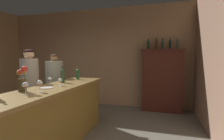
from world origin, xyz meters
The scene contains 18 objects.
wall_back centered at (0.00, 2.98, 1.49)m, with size 5.98×0.12×2.98m, color tan.
bar_counter centered at (0.40, 0.28, 0.50)m, with size 0.67×2.54×1.00m.
display_cabinet centered at (2.09, 2.70, 0.89)m, with size 1.14×0.36×1.70m.
wine_bottle_pinot centered at (0.32, 1.23, 1.12)m, with size 0.07×0.07×0.27m.
wine_bottle_riesling centered at (0.27, 0.74, 1.14)m, with size 0.07×0.07×0.31m.
wine_glass_front centered at (0.46, -0.12, 1.11)m, with size 0.07×0.07×0.16m.
wine_glass_mid centered at (0.42, -0.32, 1.12)m, with size 0.07×0.07×0.16m.
wine_glass_rear centered at (0.17, 0.49, 1.09)m, with size 0.07×0.07×0.12m.
wine_glass_spare centered at (0.45, 0.38, 1.09)m, with size 0.07×0.07×0.13m.
flower_arrangement centered at (0.22, -0.16, 1.16)m, with size 0.16×0.12×0.35m.
cheese_plate centered at (0.37, 0.14, 1.01)m, with size 0.19×0.19×0.01m, color white.
display_bottle_left centered at (1.71, 2.70, 1.83)m, with size 0.08×0.08×0.30m.
display_bottle_midleft centered at (1.93, 2.70, 1.85)m, with size 0.07×0.07×0.33m.
display_bottle_center centered at (2.08, 2.70, 1.83)m, with size 0.08×0.08×0.29m.
display_bottle_midright centered at (2.28, 2.70, 1.83)m, with size 0.07×0.07×0.30m.
display_bottle_right centered at (2.46, 2.70, 1.85)m, with size 0.06×0.06×0.33m.
patron_redhead centered at (-0.39, 0.63, 0.90)m, with size 0.33×0.33×1.63m.
patron_near_entrance centered at (-0.34, 1.35, 0.84)m, with size 0.39×0.39×1.55m.
Camera 1 is at (2.01, -1.97, 1.45)m, focal length 26.46 mm.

